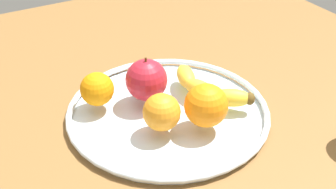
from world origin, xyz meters
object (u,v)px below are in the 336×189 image
Objects in this scene: apple at (146,80)px; orange_front_right at (97,89)px; fruit_bowl at (168,111)px; banana at (208,88)px; orange_back_right at (206,105)px; orange_front_left at (162,112)px.

apple is 9.63cm from orange_front_right.
fruit_bowl is 4.32× the size of apple.
banana is at bearing 63.29° from apple.
banana is 2.37× the size of orange_back_right.
apple is 1.14× the size of orange_back_right.
orange_front_right is 0.82× the size of orange_back_right.
fruit_bowl is at bearing -155.66° from orange_back_right.
orange_back_right reaches higher than banana.
apple reaches higher than fruit_bowl.
orange_back_right is 8.04cm from orange_front_left.
banana is at bearing 143.60° from orange_back_right.
apple is at bearing 168.07° from orange_front_left.
orange_front_right is at bearing -125.70° from fruit_bowl.
apple is 10.13cm from orange_front_left.
orange_front_left is at bearing -110.42° from orange_back_right.
orange_front_right is (-7.97, -11.09, 4.16)cm from fruit_bowl.
orange_back_right is (12.69, 5.43, -0.14)cm from apple.
orange_front_right reaches higher than banana.
orange_back_right reaches higher than fruit_bowl.
apple reaches higher than orange_front_left.
orange_front_right is 14.64cm from orange_front_left.
orange_back_right is at bearing -54.21° from banana.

